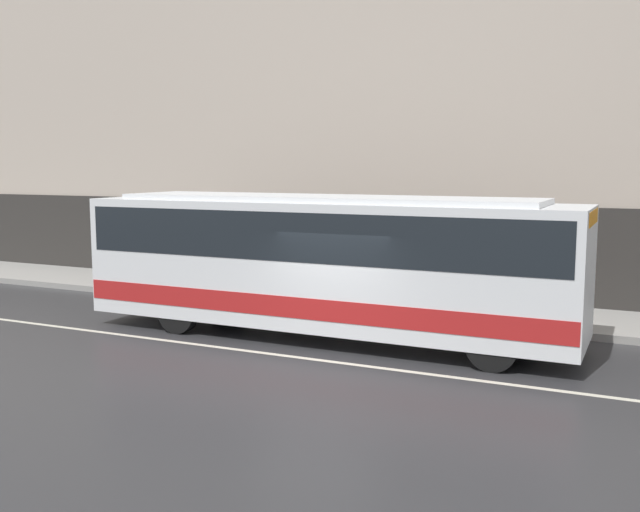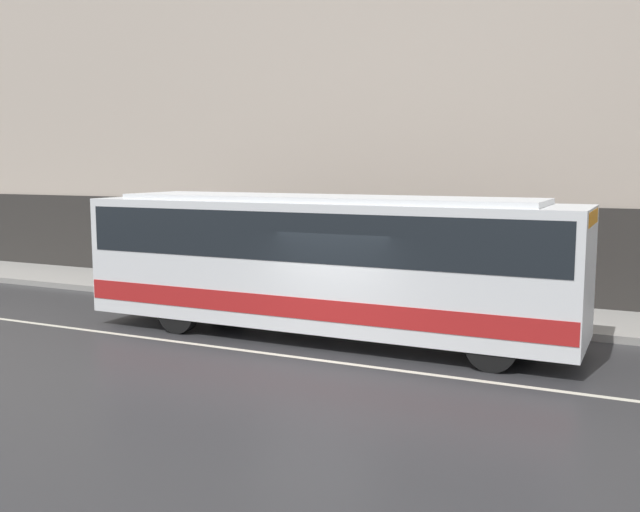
% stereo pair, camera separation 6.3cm
% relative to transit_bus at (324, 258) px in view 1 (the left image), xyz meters
% --- Properties ---
extents(ground_plane, '(60.00, 60.00, 0.00)m').
position_rel_transit_bus_xyz_m(ground_plane, '(0.77, -1.80, -1.81)').
color(ground_plane, '#2D2D30').
extents(sidewalk, '(60.00, 3.07, 0.18)m').
position_rel_transit_bus_xyz_m(sidewalk, '(0.77, 3.73, -1.72)').
color(sidewalk, gray).
rests_on(sidewalk, ground_plane).
extents(building_facade, '(60.00, 0.35, 13.73)m').
position_rel_transit_bus_xyz_m(building_facade, '(0.77, 5.41, 4.84)').
color(building_facade, '#B7A899').
rests_on(building_facade, ground_plane).
extents(lane_stripe, '(54.00, 0.14, 0.01)m').
position_rel_transit_bus_xyz_m(lane_stripe, '(0.77, -1.80, -1.81)').
color(lane_stripe, beige).
rests_on(lane_stripe, ground_plane).
extents(transit_bus, '(11.28, 2.51, 3.21)m').
position_rel_transit_bus_xyz_m(transit_bus, '(0.00, 0.00, 0.00)').
color(transit_bus, white).
rests_on(transit_bus, ground_plane).
extents(pedestrian_waiting, '(0.36, 0.36, 1.70)m').
position_rel_transit_bus_xyz_m(pedestrian_waiting, '(-1.55, 3.05, -0.84)').
color(pedestrian_waiting, '#333338').
rests_on(pedestrian_waiting, sidewalk).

